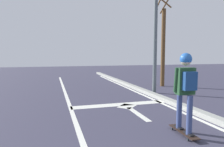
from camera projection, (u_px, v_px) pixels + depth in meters
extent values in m
cube|color=white|center=(75.00, 120.00, 5.08)|extent=(0.12, 20.00, 0.01)
cube|color=white|center=(179.00, 111.00, 5.92)|extent=(0.12, 20.00, 0.01)
cube|color=white|center=(119.00, 104.00, 6.65)|extent=(3.14, 0.40, 0.01)
cube|color=white|center=(138.00, 114.00, 5.62)|extent=(0.16, 1.40, 0.01)
cube|color=white|center=(127.00, 106.00, 6.43)|extent=(0.71, 0.71, 0.01)
cube|color=#9E9F97|center=(186.00, 108.00, 5.98)|extent=(0.24, 24.00, 0.14)
cube|color=black|center=(184.00, 131.00, 4.15)|extent=(0.24, 0.86, 0.02)
cube|color=#B2B2B7|center=(176.00, 127.00, 4.43)|extent=(0.16, 0.06, 0.01)
cylinder|color=#262B2F|center=(172.00, 129.00, 4.41)|extent=(0.03, 0.05, 0.05)
cylinder|color=#262B2F|center=(180.00, 128.00, 4.45)|extent=(0.03, 0.05, 0.05)
cube|color=#B2B2B7|center=(192.00, 138.00, 3.87)|extent=(0.16, 0.06, 0.01)
cylinder|color=#262B2F|center=(188.00, 140.00, 3.85)|extent=(0.03, 0.05, 0.05)
cylinder|color=#262B2F|center=(196.00, 139.00, 3.89)|extent=(0.03, 0.05, 0.05)
cylinder|color=navy|center=(179.00, 110.00, 4.29)|extent=(0.11, 0.11, 0.76)
cube|color=black|center=(179.00, 127.00, 4.32)|extent=(0.10, 0.24, 0.03)
cylinder|color=navy|center=(189.00, 115.00, 3.94)|extent=(0.11, 0.11, 0.76)
cube|color=black|center=(189.00, 134.00, 3.97)|extent=(0.10, 0.24, 0.03)
cube|color=#214729|center=(185.00, 81.00, 4.05)|extent=(0.37, 0.20, 0.53)
cylinder|color=#214729|center=(176.00, 80.00, 4.04)|extent=(0.07, 0.11, 0.49)
cylinder|color=#214729|center=(193.00, 79.00, 4.12)|extent=(0.07, 0.10, 0.49)
sphere|color=beige|center=(186.00, 60.00, 4.01)|extent=(0.21, 0.21, 0.21)
sphere|color=blue|center=(186.00, 59.00, 4.01)|extent=(0.24, 0.24, 0.24)
cube|color=navy|center=(189.00, 81.00, 3.92)|extent=(0.27, 0.15, 0.36)
cylinder|color=slate|center=(155.00, 32.00, 8.43)|extent=(0.16, 0.16, 5.14)
cylinder|color=brown|center=(163.00, 48.00, 10.38)|extent=(0.20, 0.20, 3.92)
cylinder|color=brown|center=(167.00, 2.00, 10.40)|extent=(0.48, 0.66, 1.09)
cylinder|color=brown|center=(159.00, 4.00, 10.36)|extent=(0.60, 0.47, 0.79)
cylinder|color=brown|center=(164.00, 1.00, 9.89)|extent=(0.67, 0.50, 0.70)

